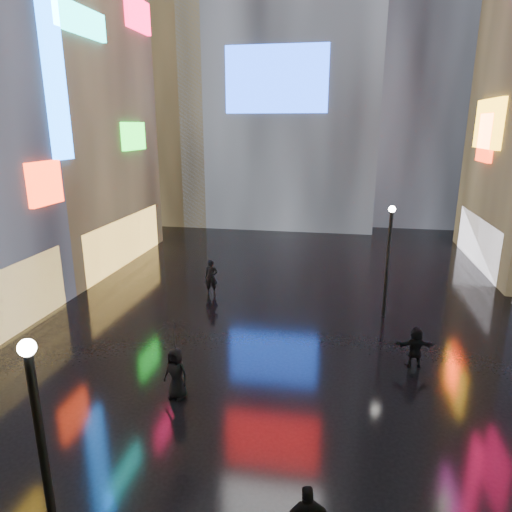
# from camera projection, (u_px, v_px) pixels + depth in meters

# --- Properties ---
(ground) EXTENTS (140.00, 140.00, 0.00)m
(ground) POSITION_uv_depth(u_px,v_px,m) (286.00, 311.00, 21.90)
(ground) COLOR black
(ground) RESTS_ON ground
(building_left_far) EXTENTS (10.28, 12.00, 22.00)m
(building_left_far) POSITION_uv_depth(u_px,v_px,m) (37.00, 84.00, 27.33)
(building_left_far) COLOR black
(building_left_far) RESTS_ON ground
(tower_flank_right) EXTENTS (12.00, 12.00, 34.00)m
(tower_flank_right) POSITION_uv_depth(u_px,v_px,m) (426.00, 26.00, 40.22)
(tower_flank_right) COLOR black
(tower_flank_right) RESTS_ON ground
(tower_flank_left) EXTENTS (10.00, 10.00, 26.00)m
(tower_flank_left) POSITION_uv_depth(u_px,v_px,m) (165.00, 75.00, 41.55)
(tower_flank_left) COLOR black
(tower_flank_left) RESTS_ON ground
(lamp_near) EXTENTS (0.30, 0.30, 5.20)m
(lamp_near) POSITION_uv_depth(u_px,v_px,m) (43.00, 455.00, 8.08)
(lamp_near) COLOR black
(lamp_near) RESTS_ON ground
(lamp_far) EXTENTS (0.30, 0.30, 5.20)m
(lamp_far) POSITION_uv_depth(u_px,v_px,m) (388.00, 255.00, 20.52)
(lamp_far) COLOR black
(lamp_far) RESTS_ON ground
(pedestrian_4) EXTENTS (0.97, 0.76, 1.74)m
(pedestrian_4) POSITION_uv_depth(u_px,v_px,m) (176.00, 373.00, 14.72)
(pedestrian_4) COLOR black
(pedestrian_4) RESTS_ON ground
(pedestrian_5) EXTENTS (1.49, 0.66, 1.55)m
(pedestrian_5) POSITION_uv_depth(u_px,v_px,m) (415.00, 347.00, 16.63)
(pedestrian_5) COLOR black
(pedestrian_5) RESTS_ON ground
(pedestrian_6) EXTENTS (0.72, 0.51, 1.87)m
(pedestrian_6) POSITION_uv_depth(u_px,v_px,m) (211.00, 277.00, 23.81)
(pedestrian_6) COLOR black
(pedestrian_6) RESTS_ON ground
(umbrella_2) EXTENTS (1.23, 1.22, 0.93)m
(umbrella_2) POSITION_uv_depth(u_px,v_px,m) (174.00, 335.00, 14.35)
(umbrella_2) COLOR black
(umbrella_2) RESTS_ON pedestrian_4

